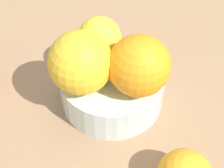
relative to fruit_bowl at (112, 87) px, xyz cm
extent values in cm
cube|color=#997551|center=(0.00, 0.00, -3.71)|extent=(110.00, 110.00, 2.00)
cylinder|color=silver|center=(0.00, 0.00, -2.31)|extent=(9.72, 9.72, 0.80)
cylinder|color=silver|center=(0.00, 0.00, 0.13)|extent=(15.67, 15.67, 5.66)
sphere|color=orange|center=(-3.82, 2.15, 7.19)|extent=(8.46, 8.46, 8.46)
sphere|color=yellow|center=(2.26, -3.80, 6.21)|extent=(6.50, 6.50, 6.50)
sphere|color=yellow|center=(3.88, 2.55, 7.33)|extent=(8.75, 8.75, 8.75)
camera|label=1|loc=(-3.69, 33.84, 39.04)|focal=54.75mm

